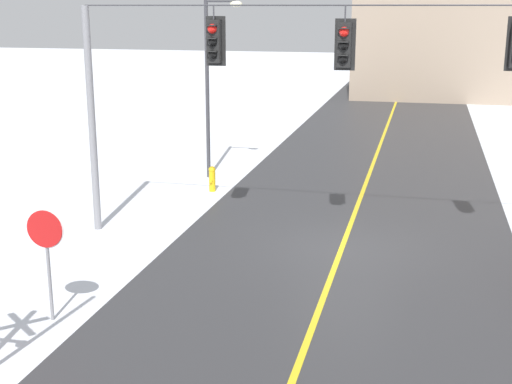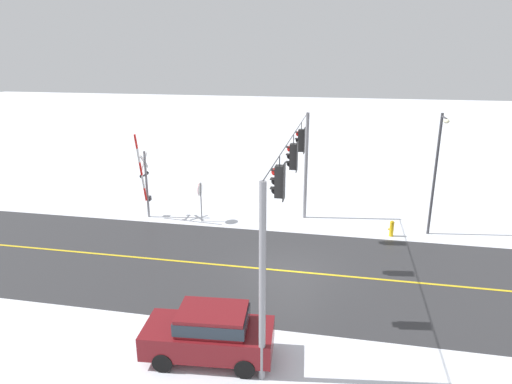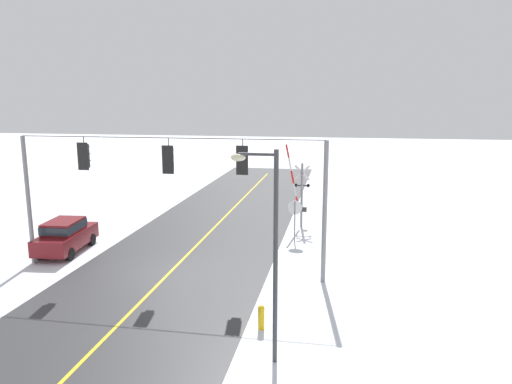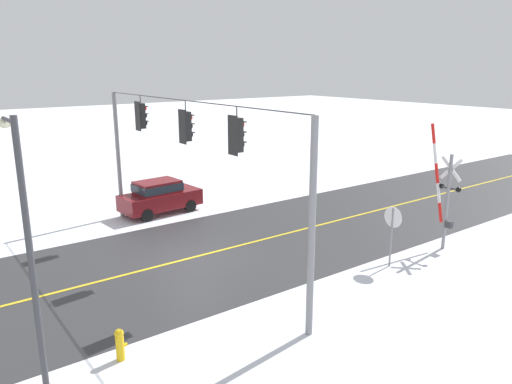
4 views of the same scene
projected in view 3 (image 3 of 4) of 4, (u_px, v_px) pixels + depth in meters
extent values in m
plane|color=silver|center=(171.00, 272.00, 22.19)|extent=(160.00, 160.00, 0.00)
cube|color=#303033|center=(110.00, 333.00, 16.39)|extent=(9.00, 80.00, 0.01)
cube|color=gold|center=(110.00, 333.00, 16.39)|extent=(0.14, 72.00, 0.01)
cylinder|color=gray|center=(325.00, 213.00, 20.40)|extent=(0.20, 0.20, 6.20)
cylinder|color=gray|center=(28.00, 201.00, 22.78)|extent=(0.20, 0.20, 6.20)
cylinder|color=#38383D|center=(166.00, 138.00, 21.00)|extent=(14.00, 0.04, 0.04)
cylinder|color=#38383D|center=(243.00, 143.00, 20.45)|extent=(0.04, 0.04, 0.36)
cube|color=black|center=(243.00, 160.00, 20.58)|extent=(0.34, 0.28, 1.08)
cube|color=black|center=(242.00, 160.00, 20.43)|extent=(0.52, 0.03, 1.26)
sphere|color=red|center=(243.00, 152.00, 20.67)|extent=(0.24, 0.24, 0.24)
cube|color=black|center=(244.00, 150.00, 20.72)|extent=(0.26, 0.16, 0.03)
sphere|color=black|center=(244.00, 159.00, 20.73)|extent=(0.24, 0.24, 0.24)
cube|color=black|center=(244.00, 157.00, 20.78)|extent=(0.26, 0.16, 0.03)
sphere|color=black|center=(244.00, 167.00, 20.79)|extent=(0.24, 0.24, 0.24)
cube|color=black|center=(244.00, 165.00, 20.84)|extent=(0.26, 0.16, 0.03)
cylinder|color=#38383D|center=(168.00, 143.00, 21.02)|extent=(0.04, 0.04, 0.40)
cube|color=black|center=(169.00, 159.00, 21.16)|extent=(0.34, 0.28, 1.08)
cube|color=black|center=(168.00, 160.00, 21.01)|extent=(0.52, 0.03, 1.26)
sphere|color=red|center=(170.00, 152.00, 21.24)|extent=(0.24, 0.24, 0.24)
cube|color=black|center=(170.00, 150.00, 21.30)|extent=(0.26, 0.16, 0.03)
sphere|color=black|center=(170.00, 159.00, 21.31)|extent=(0.24, 0.24, 0.24)
cube|color=black|center=(171.00, 157.00, 21.36)|extent=(0.26, 0.16, 0.03)
sphere|color=black|center=(170.00, 166.00, 21.37)|extent=(0.24, 0.24, 0.24)
cube|color=black|center=(171.00, 164.00, 21.42)|extent=(0.26, 0.16, 0.03)
cylinder|color=#38383D|center=(84.00, 140.00, 21.70)|extent=(0.04, 0.04, 0.34)
cube|color=black|center=(85.00, 156.00, 21.84)|extent=(0.34, 0.28, 1.08)
cube|color=black|center=(83.00, 156.00, 21.68)|extent=(0.52, 0.03, 1.26)
sphere|color=red|center=(86.00, 149.00, 21.92)|extent=(0.24, 0.24, 0.24)
cube|color=black|center=(87.00, 147.00, 21.97)|extent=(0.26, 0.16, 0.03)
sphere|color=black|center=(86.00, 156.00, 21.98)|extent=(0.24, 0.24, 0.24)
cube|color=black|center=(87.00, 154.00, 22.03)|extent=(0.26, 0.16, 0.03)
sphere|color=black|center=(87.00, 162.00, 22.04)|extent=(0.24, 0.24, 0.24)
cube|color=black|center=(88.00, 160.00, 22.09)|extent=(0.26, 0.16, 0.03)
cylinder|color=gray|center=(295.00, 222.00, 26.68)|extent=(0.07, 0.07, 2.30)
cylinder|color=#B71414|center=(295.00, 208.00, 26.56)|extent=(0.76, 0.03, 0.76)
cylinder|color=white|center=(295.00, 208.00, 26.54)|extent=(0.80, 0.02, 0.80)
cylinder|color=gray|center=(302.00, 195.00, 29.71)|extent=(0.14, 0.14, 4.00)
cube|color=white|center=(302.00, 173.00, 29.49)|extent=(0.98, 0.04, 0.98)
cube|color=white|center=(302.00, 173.00, 29.49)|extent=(0.98, 0.04, 0.98)
cube|color=#38383D|center=(302.00, 186.00, 29.63)|extent=(0.80, 0.06, 0.08)
sphere|color=black|center=(308.00, 186.00, 29.63)|extent=(0.22, 0.22, 0.22)
sphere|color=black|center=(296.00, 185.00, 29.76)|extent=(0.22, 0.22, 0.22)
cube|color=red|center=(297.00, 203.00, 29.85)|extent=(0.26, 0.08, 0.83)
cube|color=white|center=(295.00, 190.00, 29.72)|extent=(0.26, 0.08, 0.83)
cube|color=red|center=(292.00, 177.00, 29.60)|extent=(0.26, 0.08, 0.83)
cube|color=white|center=(290.00, 164.00, 29.47)|extent=(0.26, 0.08, 0.83)
cube|color=red|center=(287.00, 151.00, 29.34)|extent=(0.26, 0.08, 0.83)
cube|color=#38383D|center=(304.00, 209.00, 29.85)|extent=(0.28, 0.20, 0.28)
cube|color=maroon|center=(66.00, 239.00, 24.92)|extent=(2.10, 4.23, 0.80)
cube|color=maroon|center=(64.00, 226.00, 24.64)|extent=(1.67, 2.25, 0.64)
cube|color=#232D38|center=(64.00, 226.00, 24.64)|extent=(1.71, 2.34, 0.40)
sphere|color=#EFEACC|center=(74.00, 227.00, 26.98)|extent=(0.16, 0.16, 0.16)
sphere|color=#EFEACC|center=(93.00, 228.00, 26.88)|extent=(0.16, 0.16, 0.16)
cylinder|color=black|center=(64.00, 239.00, 26.31)|extent=(0.27, 0.66, 0.64)
cylinder|color=black|center=(92.00, 239.00, 26.17)|extent=(0.27, 0.66, 0.64)
cylinder|color=black|center=(39.00, 253.00, 23.82)|extent=(0.27, 0.66, 0.64)
cylinder|color=black|center=(70.00, 254.00, 23.68)|extent=(0.27, 0.66, 0.64)
cylinder|color=#38383D|center=(276.00, 260.00, 14.01)|extent=(0.14, 0.14, 6.50)
cylinder|color=#38383D|center=(257.00, 154.00, 13.51)|extent=(1.10, 0.09, 0.09)
ellipsoid|color=beige|center=(238.00, 157.00, 13.62)|extent=(0.44, 0.28, 0.22)
cylinder|color=gold|center=(261.00, 320.00, 16.61)|extent=(0.22, 0.22, 0.70)
sphere|color=gold|center=(261.00, 309.00, 16.53)|extent=(0.24, 0.24, 0.24)
cylinder|color=gold|center=(262.00, 317.00, 16.74)|extent=(0.09, 0.10, 0.09)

